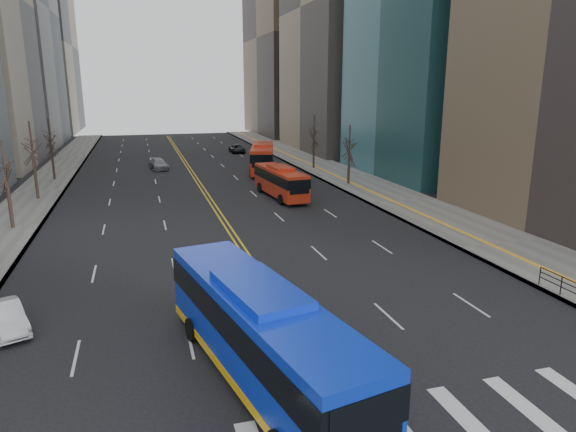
{
  "coord_description": "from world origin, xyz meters",
  "views": [
    {
      "loc": [
        -6.23,
        -12.44,
        10.69
      ],
      "look_at": [
        0.89,
        12.13,
        4.21
      ],
      "focal_mm": 32.0,
      "sensor_mm": 36.0,
      "label": 1
    }
  ],
  "objects": [
    {
      "name": "sidewalk_right",
      "position": [
        17.5,
        45.0,
        0.07
      ],
      "size": [
        7.0,
        130.0,
        0.15
      ],
      "primitive_type": "cube",
      "color": "slate",
      "rests_on": "ground"
    },
    {
      "name": "sidewalk_left",
      "position": [
        -16.5,
        45.0,
        0.07
      ],
      "size": [
        5.0,
        130.0,
        0.15
      ],
      "primitive_type": "cube",
      "color": "slate",
      "rests_on": "ground"
    },
    {
      "name": "centerline",
      "position": [
        0.0,
        55.0,
        0.01
      ],
      "size": [
        0.55,
        100.0,
        0.01
      ],
      "color": "gold",
      "rests_on": "ground"
    },
    {
      "name": "street_trees",
      "position": [
        -7.18,
        34.55,
        4.87
      ],
      "size": [
        35.2,
        47.2,
        7.6
      ],
      "color": "#31241E",
      "rests_on": "ground"
    },
    {
      "name": "blue_bus",
      "position": [
        -2.42,
        4.35,
        1.99
      ],
      "size": [
        5.35,
        13.39,
        3.79
      ],
      "color": "#0D2ECA",
      "rests_on": "ground"
    },
    {
      "name": "red_bus_near",
      "position": [
        6.9,
        35.54,
        1.75
      ],
      "size": [
        3.15,
        9.92,
        3.13
      ],
      "color": "red",
      "rests_on": "ground"
    },
    {
      "name": "red_bus_far",
      "position": [
        8.79,
        51.15,
        2.04
      ],
      "size": [
        5.54,
        11.94,
        3.68
      ],
      "color": "red",
      "rests_on": "ground"
    },
    {
      "name": "car_white",
      "position": [
        -12.5,
        11.39,
        0.63
      ],
      "size": [
        2.69,
        4.07,
        1.27
      ],
      "primitive_type": "imported",
      "rotation": [
        0.0,
        0.0,
        0.39
      ],
      "color": "silver",
      "rests_on": "ground"
    },
    {
      "name": "car_dark_mid",
      "position": [
        9.08,
        46.35,
        0.65
      ],
      "size": [
        2.77,
        4.09,
        1.29
      ],
      "primitive_type": "imported",
      "rotation": [
        0.0,
        0.0,
        -0.36
      ],
      "color": "black",
      "rests_on": "ground"
    },
    {
      "name": "car_silver",
      "position": [
        -3.91,
        57.13,
        0.69
      ],
      "size": [
        2.67,
        4.99,
        1.38
      ],
      "primitive_type": "imported",
      "rotation": [
        0.0,
        0.0,
        0.16
      ],
      "color": "gray",
      "rests_on": "ground"
    },
    {
      "name": "car_dark_far",
      "position": [
        9.31,
        71.56,
        0.66
      ],
      "size": [
        2.18,
        4.72,
        1.31
      ],
      "primitive_type": "imported",
      "rotation": [
        0.0,
        0.0,
        -0.0
      ],
      "color": "black",
      "rests_on": "ground"
    }
  ]
}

